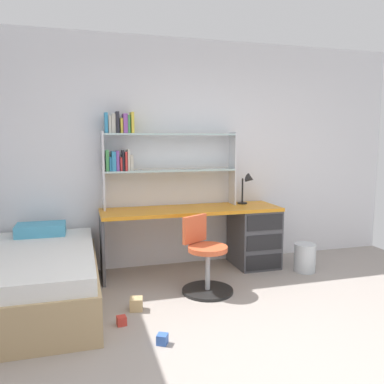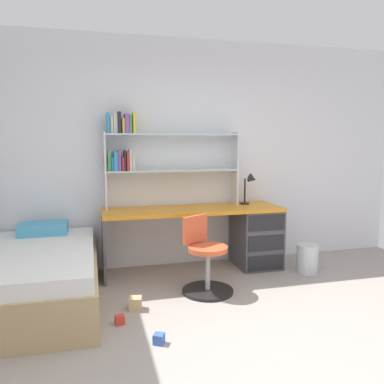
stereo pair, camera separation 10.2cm
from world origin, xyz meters
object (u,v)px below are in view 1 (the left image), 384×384
object	(u,v)px
desk_lamp	(248,184)
swivel_chair	(205,263)
bed_platform	(36,279)
waste_bin	(305,258)
toy_block_natural_0	(136,304)
toy_block_blue_1	(162,339)
toy_block_red_2	(122,321)
desk	(237,232)
bookshelf_hutch	(148,151)

from	to	relation	value
desk_lamp	swivel_chair	bearing A→B (deg)	-136.42
bed_platform	waste_bin	size ratio (longest dim) A/B	5.45
swivel_chair	toy_block_natural_0	bearing A→B (deg)	-161.24
bed_platform	waste_bin	bearing A→B (deg)	3.67
waste_bin	toy_block_blue_1	world-z (taller)	waste_bin
desk_lamp	toy_block_red_2	xyz separation A→B (m)	(-1.70, -1.27, -0.97)
bed_platform	toy_block_red_2	distance (m)	0.95
bed_platform	waste_bin	world-z (taller)	bed_platform
bed_platform	toy_block_blue_1	size ratio (longest dim) A/B	23.47
desk	toy_block_natural_0	distance (m)	1.67
desk_lamp	swivel_chair	xyz separation A→B (m)	(-0.80, -0.76, -0.70)
desk	bed_platform	distance (m)	2.30
toy_block_natural_0	toy_block_red_2	size ratio (longest dim) A/B	1.52
desk_lamp	toy_block_blue_1	xyz separation A→B (m)	(-1.43, -1.66, -0.97)
toy_block_natural_0	toy_block_blue_1	distance (m)	0.66
desk_lamp	bed_platform	world-z (taller)	desk_lamp
desk	swivel_chair	distance (m)	0.90
desk_lamp	bookshelf_hutch	bearing A→B (deg)	176.27
desk	bookshelf_hutch	world-z (taller)	bookshelf_hutch
bed_platform	toy_block_blue_1	xyz separation A→B (m)	(0.98, -0.97, -0.23)
bookshelf_hutch	desk_lamp	distance (m)	1.30
waste_bin	toy_block_natural_0	xyz separation A→B (m)	(-2.05, -0.51, -0.11)
toy_block_blue_1	toy_block_red_2	distance (m)	0.48
bed_platform	toy_block_red_2	size ratio (longest dim) A/B	23.92
bed_platform	desk_lamp	bearing A→B (deg)	15.96
swivel_chair	toy_block_blue_1	xyz separation A→B (m)	(-0.63, -0.90, -0.26)
bookshelf_hutch	waste_bin	xyz separation A→B (m)	(1.74, -0.58, -1.24)
toy_block_red_2	desk	bearing A→B (deg)	37.65
swivel_chair	toy_block_blue_1	world-z (taller)	swivel_chair
bed_platform	toy_block_blue_1	world-z (taller)	bed_platform
toy_block_blue_1	swivel_chair	bearing A→B (deg)	54.91
swivel_chair	bed_platform	bearing A→B (deg)	177.51
bookshelf_hutch	toy_block_blue_1	size ratio (longest dim) A/B	20.54
desk	toy_block_blue_1	size ratio (longest dim) A/B	27.14
desk	bookshelf_hutch	distance (m)	1.44
desk_lamp	waste_bin	bearing A→B (deg)	-44.40
bed_platform	toy_block_natural_0	world-z (taller)	bed_platform
desk	toy_block_blue_1	distance (m)	2.03
swivel_chair	toy_block_natural_0	world-z (taller)	swivel_chair
toy_block_blue_1	toy_block_red_2	world-z (taller)	toy_block_blue_1
desk_lamp	bed_platform	size ratio (longest dim) A/B	0.21
toy_block_blue_1	desk_lamp	bearing A→B (deg)	49.25
bed_platform	toy_block_natural_0	xyz separation A→B (m)	(0.87, -0.32, -0.21)
bed_platform	swivel_chair	bearing A→B (deg)	-2.49
bed_platform	toy_block_red_2	world-z (taller)	bed_platform
bookshelf_hutch	swivel_chair	bearing A→B (deg)	-62.95
bookshelf_hutch	toy_block_blue_1	xyz separation A→B (m)	(-0.21, -1.74, -1.37)
bookshelf_hutch	toy_block_red_2	xyz separation A→B (m)	(-0.47, -1.35, -1.37)
desk_lamp	waste_bin	xyz separation A→B (m)	(0.51, -0.50, -0.84)
toy_block_natural_0	desk	bearing A→B (deg)	33.89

